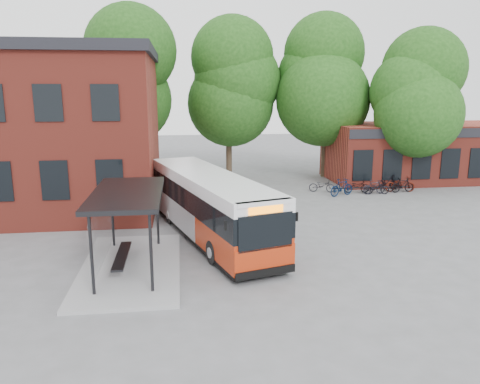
{
  "coord_description": "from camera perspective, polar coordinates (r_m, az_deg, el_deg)",
  "views": [
    {
      "loc": [
        -2.62,
        -17.39,
        6.37
      ],
      "look_at": [
        -0.07,
        2.31,
        2.0
      ],
      "focal_mm": 35.0,
      "sensor_mm": 36.0,
      "label": 1
    }
  ],
  "objects": [
    {
      "name": "tree_3",
      "position": [
        33.33,
        20.83,
        8.63
      ],
      "size": [
        7.04,
        7.04,
        9.28
      ],
      "primitive_type": null,
      "color": "#184011",
      "rests_on": "ground"
    },
    {
      "name": "bicycle_0",
      "position": [
        30.0,
        9.96,
        0.79
      ],
      "size": [
        1.72,
        1.04,
        0.85
      ],
      "primitive_type": "imported",
      "rotation": [
        0.0,
        0.0,
        1.26
      ],
      "color": "#212228",
      "rests_on": "ground"
    },
    {
      "name": "bicycle_7",
      "position": [
        31.19,
        19.21,
        0.81
      ],
      "size": [
        1.62,
        0.68,
        0.95
      ],
      "primitive_type": "imported",
      "rotation": [
        0.0,
        0.0,
        1.72
      ],
      "color": "black",
      "rests_on": "ground"
    },
    {
      "name": "tree_1",
      "position": [
        34.6,
        -1.39,
        10.46
      ],
      "size": [
        7.92,
        7.92,
        10.4
      ],
      "primitive_type": null,
      "color": "#184011",
      "rests_on": "ground"
    },
    {
      "name": "bicycle_4",
      "position": [
        30.14,
        16.34,
        0.49
      ],
      "size": [
        1.58,
        0.61,
        0.82
      ],
      "primitive_type": "imported",
      "rotation": [
        0.0,
        0.0,
        1.53
      ],
      "color": "black",
      "rests_on": "ground"
    },
    {
      "name": "bicycle_3",
      "position": [
        30.19,
        16.02,
        0.6
      ],
      "size": [
        1.51,
        0.53,
        0.89
      ],
      "primitive_type": "imported",
      "rotation": [
        0.0,
        0.0,
        1.64
      ],
      "color": "black",
      "rests_on": "ground"
    },
    {
      "name": "tree_0",
      "position": [
        33.58,
        -13.38,
        10.59
      ],
      "size": [
        7.92,
        7.92,
        11.0
      ],
      "primitive_type": null,
      "color": "#184011",
      "rests_on": "ground"
    },
    {
      "name": "ground",
      "position": [
        18.71,
        1.13,
        -7.5
      ],
      "size": [
        100.0,
        100.0,
        0.0
      ],
      "primitive_type": "plane",
      "color": "#5D5D5F"
    },
    {
      "name": "city_bus",
      "position": [
        20.42,
        -3.78,
        -1.7
      ],
      "size": [
        5.37,
        11.25,
        2.8
      ],
      "primitive_type": null,
      "rotation": [
        0.0,
        0.0,
        0.29
      ],
      "color": "#AF2B0E",
      "rests_on": "ground"
    },
    {
      "name": "bicycle_5",
      "position": [
        31.86,
        17.49,
        1.19
      ],
      "size": [
        1.68,
        0.72,
        0.98
      ],
      "primitive_type": "imported",
      "rotation": [
        0.0,
        0.0,
        1.41
      ],
      "color": "black",
      "rests_on": "ground"
    },
    {
      "name": "bicycle_6",
      "position": [
        31.32,
        18.91,
        0.9
      ],
      "size": [
        1.93,
        0.93,
        0.97
      ],
      "primitive_type": "imported",
      "rotation": [
        0.0,
        0.0,
        1.41
      ],
      "color": "#411007",
      "rests_on": "ground"
    },
    {
      "name": "bicycle_2",
      "position": [
        30.29,
        14.05,
        0.69
      ],
      "size": [
        1.62,
        0.7,
        0.83
      ],
      "primitive_type": "imported",
      "rotation": [
        0.0,
        0.0,
        1.48
      ],
      "color": "black",
      "rests_on": "ground"
    },
    {
      "name": "bus_shelter",
      "position": [
        17.22,
        -13.36,
        -4.54
      ],
      "size": [
        3.6,
        7.0,
        2.9
      ],
      "primitive_type": null,
      "color": "black",
      "rests_on": "ground"
    },
    {
      "name": "shop_row",
      "position": [
        36.27,
        21.84,
        4.6
      ],
      "size": [
        14.0,
        6.2,
        4.0
      ],
      "primitive_type": null,
      "color": "maroon",
      "rests_on": "ground"
    },
    {
      "name": "bike_rail",
      "position": [
        30.5,
        15.76,
        0.24
      ],
      "size": [
        5.2,
        0.1,
        0.38
      ],
      "primitive_type": null,
      "color": "black",
      "rests_on": "ground"
    },
    {
      "name": "tree_2",
      "position": [
        35.05,
        10.45,
        10.78
      ],
      "size": [
        7.92,
        7.92,
        11.0
      ],
      "primitive_type": null,
      "color": "#184011",
      "rests_on": "ground"
    },
    {
      "name": "bicycle_1",
      "position": [
        29.13,
        12.28,
        0.56
      ],
      "size": [
        1.82,
        1.17,
        1.06
      ],
      "primitive_type": "imported",
      "rotation": [
        0.0,
        0.0,
        1.99
      ],
      "color": "#071939",
      "rests_on": "ground"
    }
  ]
}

